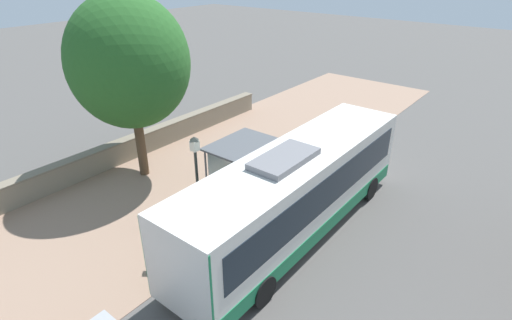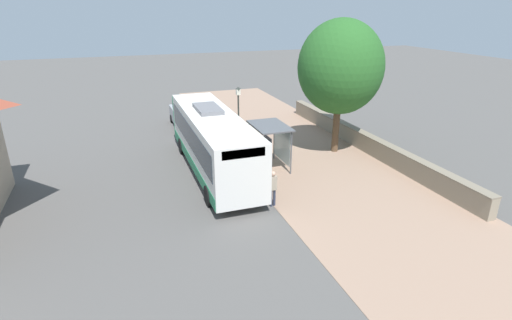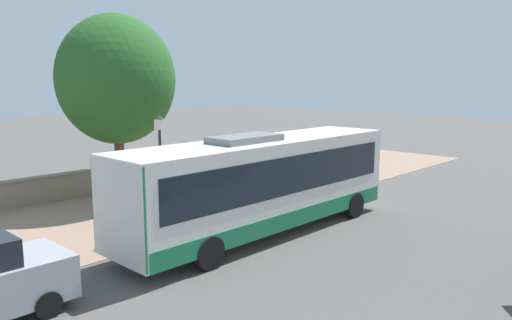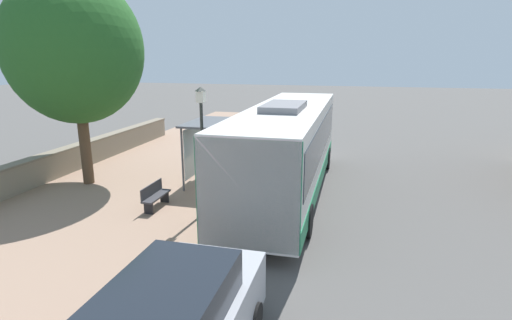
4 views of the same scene
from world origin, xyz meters
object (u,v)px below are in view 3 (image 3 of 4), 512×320
(bench, at_px, (134,213))
(bus_shelter, at_px, (212,161))
(street_lamp_near, at_px, (161,165))
(pedestrian, at_px, (314,178))
(bus, at_px, (262,182))
(shade_tree, at_px, (116,80))

(bench, bearing_deg, bus_shelter, 75.48)
(street_lamp_near, bearing_deg, pedestrian, 84.62)
(bus, height_order, shade_tree, shade_tree)
(bus_shelter, xyz_separation_m, bench, (-0.83, -3.20, -1.70))
(bench, bearing_deg, shade_tree, 154.85)
(bus_shelter, height_order, street_lamp_near, street_lamp_near)
(street_lamp_near, relative_size, shade_tree, 0.51)
(bus, relative_size, bench, 7.92)
(bus_shelter, distance_m, street_lamp_near, 3.43)
(street_lamp_near, distance_m, shade_tree, 6.86)
(bus_shelter, bearing_deg, street_lamp_near, -72.67)
(bus_shelter, xyz_separation_m, street_lamp_near, (1.02, -3.25, 0.34))
(bus_shelter, height_order, bench, bus_shelter)
(bus, relative_size, street_lamp_near, 2.72)
(bus, bearing_deg, pedestrian, 107.40)
(bus, xyz_separation_m, shade_tree, (-8.24, -0.65, 3.54))
(street_lamp_near, height_order, shade_tree, shade_tree)
(bench, height_order, street_lamp_near, street_lamp_near)
(bench, bearing_deg, street_lamp_near, -1.79)
(bus_shelter, xyz_separation_m, pedestrian, (1.74, 4.49, -1.11))
(street_lamp_near, bearing_deg, bus, 48.27)
(bus, relative_size, pedestrian, 6.44)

